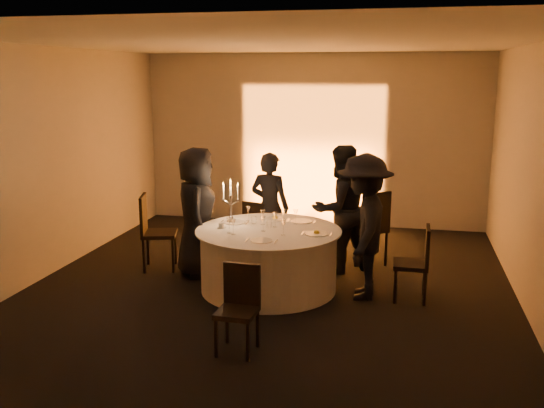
% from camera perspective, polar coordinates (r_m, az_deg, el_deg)
% --- Properties ---
extents(floor, '(7.00, 7.00, 0.00)m').
position_cam_1_polar(floor, '(7.68, -0.33, -7.99)').
color(floor, black).
rests_on(floor, ground).
extents(ceiling, '(7.00, 7.00, 0.00)m').
position_cam_1_polar(ceiling, '(7.21, -0.36, 14.98)').
color(ceiling, white).
rests_on(ceiling, wall_back).
extents(wall_back, '(7.00, 0.00, 7.00)m').
position_cam_1_polar(wall_back, '(10.71, 3.85, 6.01)').
color(wall_back, '#B5B0A8').
rests_on(wall_back, floor).
extents(wall_front, '(7.00, 0.00, 7.00)m').
position_cam_1_polar(wall_front, '(4.04, -11.48, -4.61)').
color(wall_front, '#B5B0A8').
rests_on(wall_front, floor).
extents(wall_left, '(0.00, 7.00, 7.00)m').
position_cam_1_polar(wall_left, '(8.47, -20.57, 3.63)').
color(wall_left, '#B5B0A8').
rests_on(wall_left, floor).
extents(wall_right, '(0.00, 7.00, 7.00)m').
position_cam_1_polar(wall_right, '(7.25, 23.46, 2.06)').
color(wall_right, '#B5B0A8').
rests_on(wall_right, floor).
extents(uplighter_fixture, '(0.25, 0.12, 0.10)m').
position_cam_1_polar(uplighter_fixture, '(10.67, 3.49, -1.92)').
color(uplighter_fixture, black).
rests_on(uplighter_fixture, floor).
extents(banquet_table, '(1.80, 1.80, 0.77)m').
position_cam_1_polar(banquet_table, '(7.55, -0.33, -5.26)').
color(banquet_table, black).
rests_on(banquet_table, floor).
extents(chair_left, '(0.56, 0.56, 1.04)m').
position_cam_1_polar(chair_left, '(8.44, -11.16, -2.18)').
color(chair_left, black).
rests_on(chair_left, floor).
extents(chair_back_left, '(0.47, 0.47, 0.85)m').
position_cam_1_polar(chair_back_left, '(8.79, -1.37, -2.13)').
color(chair_back_left, black).
rests_on(chair_back_left, floor).
extents(chair_back_right, '(0.66, 0.66, 1.07)m').
position_cam_1_polar(chair_back_right, '(8.50, 9.24, -1.86)').
color(chair_back_right, black).
rests_on(chair_back_right, floor).
extents(chair_right, '(0.40, 0.40, 0.90)m').
position_cam_1_polar(chair_right, '(7.36, 13.54, -5.08)').
color(chair_right, black).
rests_on(chair_right, floor).
extents(chair_front, '(0.39, 0.39, 0.85)m').
position_cam_1_polar(chair_front, '(5.94, -3.13, -9.32)').
color(chair_front, black).
rests_on(chair_front, floor).
extents(guest_left, '(0.79, 0.97, 1.72)m').
position_cam_1_polar(guest_left, '(8.04, -7.08, -0.76)').
color(guest_left, black).
rests_on(guest_left, floor).
extents(guest_back_left, '(0.64, 0.49, 1.58)m').
position_cam_1_polar(guest_back_left, '(8.59, -0.21, -0.32)').
color(guest_back_left, black).
rests_on(guest_back_left, floor).
extents(guest_back_right, '(1.06, 1.04, 1.73)m').
position_cam_1_polar(guest_back_right, '(8.19, 6.43, -0.48)').
color(guest_back_right, black).
rests_on(guest_back_right, floor).
extents(guest_right, '(0.66, 1.13, 1.74)m').
position_cam_1_polar(guest_right, '(7.25, 8.64, -2.14)').
color(guest_right, black).
rests_on(guest_right, floor).
extents(plate_left, '(0.36, 0.28, 0.01)m').
position_cam_1_polar(plate_left, '(7.80, -3.56, -1.72)').
color(plate_left, white).
rests_on(plate_left, banquet_table).
extents(plate_back_left, '(0.36, 0.26, 0.08)m').
position_cam_1_polar(plate_back_left, '(7.96, 0.29, -1.34)').
color(plate_back_left, white).
rests_on(plate_back_left, banquet_table).
extents(plate_back_right, '(0.35, 0.29, 0.01)m').
position_cam_1_polar(plate_back_right, '(7.84, 2.79, -1.63)').
color(plate_back_right, white).
rests_on(plate_back_right, banquet_table).
extents(plate_right, '(0.36, 0.28, 0.08)m').
position_cam_1_polar(plate_right, '(7.25, 4.22, -2.73)').
color(plate_right, white).
rests_on(plate_right, banquet_table).
extents(plate_front, '(0.36, 0.25, 0.01)m').
position_cam_1_polar(plate_front, '(6.94, -1.00, -3.47)').
color(plate_front, white).
rests_on(plate_front, banquet_table).
extents(coffee_cup, '(0.11, 0.11, 0.07)m').
position_cam_1_polar(coffee_cup, '(7.55, -4.78, -2.03)').
color(coffee_cup, white).
rests_on(coffee_cup, banquet_table).
extents(candelabra, '(0.24, 0.11, 0.57)m').
position_cam_1_polar(candelabra, '(7.76, -3.90, -0.33)').
color(candelabra, silver).
rests_on(candelabra, banquet_table).
extents(wine_glass_a, '(0.07, 0.07, 0.19)m').
position_cam_1_polar(wine_glass_a, '(7.87, -2.26, -0.61)').
color(wine_glass_a, white).
rests_on(wine_glass_a, banquet_table).
extents(wine_glass_b, '(0.07, 0.07, 0.19)m').
position_cam_1_polar(wine_glass_b, '(7.66, -0.87, -0.96)').
color(wine_glass_b, white).
rests_on(wine_glass_b, banquet_table).
extents(wine_glass_c, '(0.07, 0.07, 0.19)m').
position_cam_1_polar(wine_glass_c, '(7.69, 2.25, -0.90)').
color(wine_glass_c, white).
rests_on(wine_glass_c, banquet_table).
extents(wine_glass_d, '(0.07, 0.07, 0.19)m').
position_cam_1_polar(wine_glass_d, '(7.34, -0.84, -1.54)').
color(wine_glass_d, white).
rests_on(wine_glass_d, banquet_table).
extents(wine_glass_e, '(0.07, 0.07, 0.19)m').
position_cam_1_polar(wine_glass_e, '(7.20, -3.68, -1.82)').
color(wine_glass_e, white).
rests_on(wine_glass_e, banquet_table).
extents(wine_glass_f, '(0.07, 0.07, 0.19)m').
position_cam_1_polar(wine_glass_f, '(7.27, -4.07, -1.70)').
color(wine_glass_f, white).
rests_on(wine_glass_f, banquet_table).
extents(wine_glass_g, '(0.07, 0.07, 0.19)m').
position_cam_1_polar(wine_glass_g, '(7.15, 1.08, -1.90)').
color(wine_glass_g, white).
rests_on(wine_glass_g, banquet_table).
extents(wine_glass_h, '(0.07, 0.07, 0.19)m').
position_cam_1_polar(wine_glass_h, '(7.53, 0.30, -1.17)').
color(wine_glass_h, white).
rests_on(wine_glass_h, banquet_table).
extents(wine_glass_i, '(0.07, 0.07, 0.19)m').
position_cam_1_polar(wine_glass_i, '(7.70, 1.09, -0.88)').
color(wine_glass_i, white).
rests_on(wine_glass_i, banquet_table).
extents(tumbler_a, '(0.07, 0.07, 0.09)m').
position_cam_1_polar(tumbler_a, '(7.74, -1.72, -1.52)').
color(tumbler_a, white).
rests_on(tumbler_a, banquet_table).
extents(tumbler_b, '(0.07, 0.07, 0.09)m').
position_cam_1_polar(tumbler_b, '(7.52, -0.27, -1.92)').
color(tumbler_b, white).
rests_on(tumbler_b, banquet_table).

